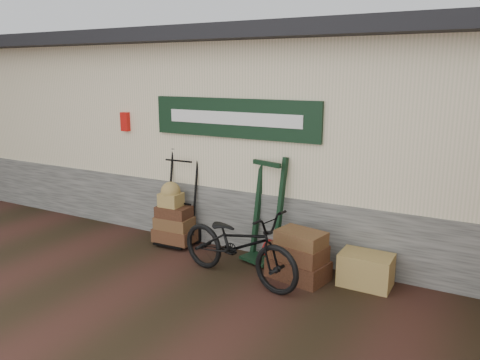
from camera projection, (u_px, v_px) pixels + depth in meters
name	position (u px, v px, depth m)	size (l,w,h in m)	color
ground	(217.00, 278.00, 6.02)	(80.00, 80.00, 0.00)	black
station_building	(300.00, 130.00, 7.99)	(14.40, 4.10, 3.20)	#4C4C47
porter_trolley	(180.00, 196.00, 7.12)	(0.73, 0.55, 1.47)	black
green_barrow	(266.00, 209.00, 6.44)	(0.53, 0.45, 1.47)	black
suitcase_stack	(298.00, 254.00, 5.93)	(0.74, 0.46, 0.65)	#351E11
wicker_hamper	(366.00, 270.00, 5.76)	(0.63, 0.41, 0.41)	olive
bicycle	(238.00, 240.00, 5.85)	(1.82, 0.63, 1.06)	black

